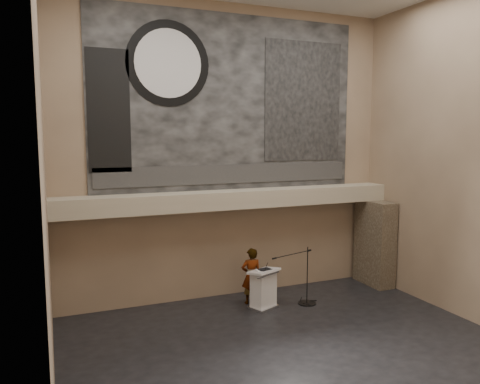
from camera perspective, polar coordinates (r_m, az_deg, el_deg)
name	(u,v)px	position (r m, az deg, el deg)	size (l,w,h in m)	color
floor	(294,349)	(11.14, 6.61, -18.50)	(10.00, 10.00, 0.00)	black
wall_back	(230,153)	(13.70, -1.28, 4.74)	(10.00, 0.02, 8.50)	#7C654F
wall_front	(442,174)	(6.88, 23.45, 1.99)	(10.00, 0.02, 8.50)	#7C654F
wall_left	(43,166)	(8.80, -22.84, 2.97)	(0.02, 8.00, 8.50)	#7C654F
wall_right	(470,156)	(13.26, 26.21, 3.96)	(0.02, 8.00, 8.50)	#7C654F
soffit	(235,199)	(13.45, -0.65, -0.87)	(10.00, 0.80, 0.50)	tan
sprinkler_left	(181,212)	(12.94, -7.17, -2.48)	(0.04, 0.04, 0.06)	#B2893D
sprinkler_right	(294,205)	(14.25, 6.55, -1.61)	(0.04, 0.04, 0.06)	#B2893D
banner	(230,103)	(13.70, -1.25, 10.80)	(8.00, 0.05, 5.00)	black
banner_text_strip	(231,174)	(13.67, -1.16, 2.21)	(7.76, 0.02, 0.55)	#2A2A2A
banner_clock_rim	(168,64)	(13.23, -8.75, 15.22)	(2.30, 2.30, 0.02)	black
banner_clock_face	(168,63)	(13.21, -8.73, 15.24)	(1.84, 1.84, 0.02)	silver
banner_building_print	(303,102)	(14.70, 7.73, 10.87)	(2.60, 0.02, 3.60)	black
banner_brick_print	(109,111)	(12.82, -15.71, 9.47)	(1.10, 0.02, 3.20)	black
stone_pier	(375,243)	(15.67, 16.09, -5.97)	(0.60, 1.40, 2.70)	#3F3426
lectern	(263,289)	(13.20, 2.87, -11.73)	(0.97, 0.84, 1.14)	silver
binder	(265,270)	(13.00, 3.07, -9.42)	(0.32, 0.25, 0.04)	black
papers	(261,270)	(12.97, 2.52, -9.53)	(0.20, 0.27, 0.01)	white
speaker_person	(251,276)	(13.49, 1.38, -10.19)	(0.59, 0.39, 1.61)	silver
mic_stand	(306,295)	(13.72, 8.01, -12.34)	(1.57, 0.67, 1.66)	black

